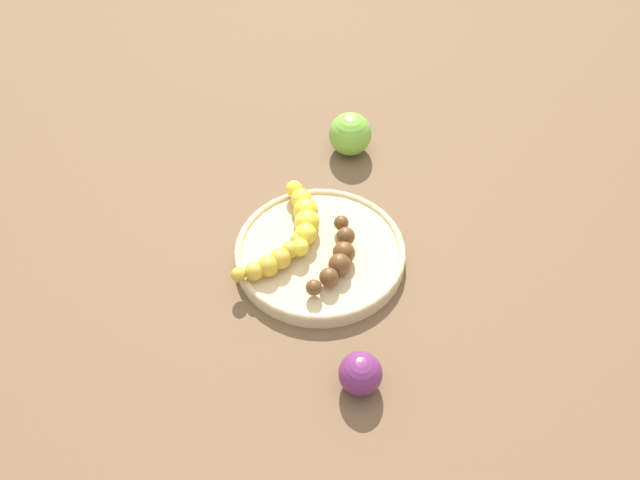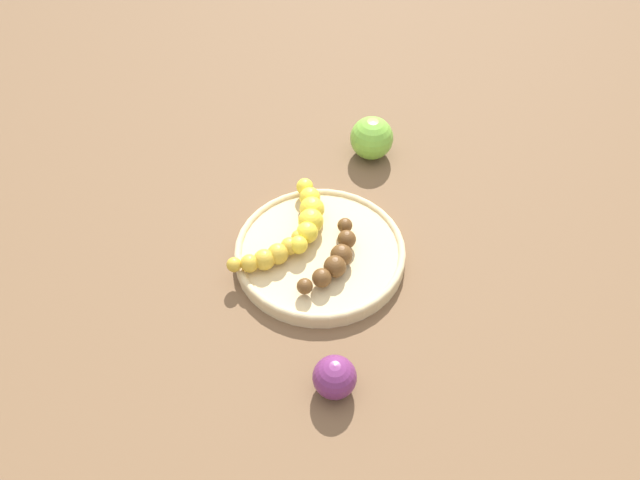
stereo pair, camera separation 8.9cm
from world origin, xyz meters
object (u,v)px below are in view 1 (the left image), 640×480
Objects in this scene: banana_spotted at (273,261)px; plum_purple at (360,374)px; banana_overripe at (338,256)px; banana_yellow at (304,216)px; fruit_bowl at (320,252)px; apple_green at (350,134)px.

plum_purple is (-0.18, 0.09, -0.01)m from banana_spotted.
banana_overripe is 0.08m from banana_yellow.
fruit_bowl is at bearing -68.30° from banana_yellow.
fruit_bowl is 0.06m from banana_yellow.
apple_green is 0.42m from plum_purple.
banana_overripe is 2.01× the size of apple_green.
banana_overripe is at bearing -51.73° from plum_purple.
fruit_bowl is 0.04m from banana_overripe.
banana_spotted is at bearing 58.17° from fruit_bowl.
fruit_bowl is 1.71× the size of banana_overripe.
banana_overripe is at bearing 55.76° from banana_spotted.
banana_overripe is at bearing 164.33° from fruit_bowl.
apple_green is (0.07, -0.22, 0.02)m from fruit_bowl.
banana_yellow is 1.04× the size of banana_spotted.
banana_spotted is 1.62× the size of apple_green.
banana_yellow is 0.25m from plum_purple.
banana_overripe is 0.17m from plum_purple.
fruit_bowl is 0.23m from apple_green.
fruit_bowl is at bearing -45.81° from plum_purple.
apple_green is (0.11, -0.23, -0.00)m from banana_overripe.
plum_purple reaches higher than banana_spotted.
apple_green is at bearing 118.25° from banana_spotted.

